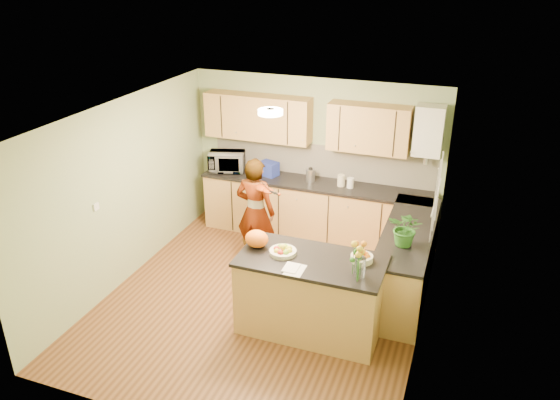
% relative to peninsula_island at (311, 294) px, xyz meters
% --- Properties ---
extents(floor, '(4.50, 4.50, 0.00)m').
position_rel_peninsula_island_xyz_m(floor, '(-0.75, 0.36, -0.49)').
color(floor, '#512F17').
rests_on(floor, ground).
extents(ceiling, '(4.00, 4.50, 0.02)m').
position_rel_peninsula_island_xyz_m(ceiling, '(-0.75, 0.36, 2.01)').
color(ceiling, white).
rests_on(ceiling, wall_back).
extents(wall_back, '(4.00, 0.02, 2.50)m').
position_rel_peninsula_island_xyz_m(wall_back, '(-0.75, 2.61, 0.76)').
color(wall_back, '#9AAB7A').
rests_on(wall_back, floor).
extents(wall_front, '(4.00, 0.02, 2.50)m').
position_rel_peninsula_island_xyz_m(wall_front, '(-0.75, -1.89, 0.76)').
color(wall_front, '#9AAB7A').
rests_on(wall_front, floor).
extents(wall_left, '(0.02, 4.50, 2.50)m').
position_rel_peninsula_island_xyz_m(wall_left, '(-2.75, 0.36, 0.76)').
color(wall_left, '#9AAB7A').
rests_on(wall_left, floor).
extents(wall_right, '(0.02, 4.50, 2.50)m').
position_rel_peninsula_island_xyz_m(wall_right, '(1.25, 0.36, 0.76)').
color(wall_right, '#9AAB7A').
rests_on(wall_right, floor).
extents(back_counter, '(3.64, 0.62, 0.94)m').
position_rel_peninsula_island_xyz_m(back_counter, '(-0.65, 2.31, -0.02)').
color(back_counter, '#A57D42').
rests_on(back_counter, floor).
extents(right_counter, '(0.62, 2.24, 0.94)m').
position_rel_peninsula_island_xyz_m(right_counter, '(0.95, 1.21, -0.02)').
color(right_counter, '#A57D42').
rests_on(right_counter, floor).
extents(splashback, '(3.60, 0.02, 0.52)m').
position_rel_peninsula_island_xyz_m(splashback, '(-0.65, 2.59, 0.71)').
color(splashback, '#EFE4CF').
rests_on(splashback, back_counter).
extents(upper_cabinets, '(3.20, 0.34, 0.70)m').
position_rel_peninsula_island_xyz_m(upper_cabinets, '(-0.93, 2.44, 1.36)').
color(upper_cabinets, '#A57D42').
rests_on(upper_cabinets, wall_back).
extents(boiler, '(0.40, 0.30, 0.86)m').
position_rel_peninsula_island_xyz_m(boiler, '(0.95, 2.45, 1.41)').
color(boiler, white).
rests_on(boiler, wall_back).
extents(window_right, '(0.01, 1.30, 1.05)m').
position_rel_peninsula_island_xyz_m(window_right, '(1.24, 0.96, 1.06)').
color(window_right, white).
rests_on(window_right, wall_right).
extents(light_switch, '(0.02, 0.09, 0.09)m').
position_rel_peninsula_island_xyz_m(light_switch, '(-2.73, -0.24, 0.81)').
color(light_switch, white).
rests_on(light_switch, wall_left).
extents(ceiling_lamp, '(0.30, 0.30, 0.07)m').
position_rel_peninsula_island_xyz_m(ceiling_lamp, '(-0.75, 0.66, 1.97)').
color(ceiling_lamp, '#FFEABF').
rests_on(ceiling_lamp, ceiling).
extents(peninsula_island, '(1.69, 0.87, 0.97)m').
position_rel_peninsula_island_xyz_m(peninsula_island, '(0.00, 0.00, 0.00)').
color(peninsula_island, '#A57D42').
rests_on(peninsula_island, floor).
extents(fruit_dish, '(0.32, 0.32, 0.11)m').
position_rel_peninsula_island_xyz_m(fruit_dish, '(-0.35, -0.00, 0.53)').
color(fruit_dish, beige).
rests_on(fruit_dish, peninsula_island).
extents(orange_bowl, '(0.25, 0.25, 0.15)m').
position_rel_peninsula_island_xyz_m(orange_bowl, '(0.55, 0.15, 0.55)').
color(orange_bowl, beige).
rests_on(orange_bowl, peninsula_island).
extents(flower_vase, '(0.27, 0.27, 0.50)m').
position_rel_peninsula_island_xyz_m(flower_vase, '(0.60, -0.18, 0.82)').
color(flower_vase, silver).
rests_on(flower_vase, peninsula_island).
extents(orange_bag, '(0.36, 0.34, 0.21)m').
position_rel_peninsula_island_xyz_m(orange_bag, '(-0.70, 0.05, 0.59)').
color(orange_bag, orange).
rests_on(orange_bag, peninsula_island).
extents(papers, '(0.20, 0.27, 0.01)m').
position_rel_peninsula_island_xyz_m(papers, '(-0.10, -0.30, 0.49)').
color(papers, white).
rests_on(papers, peninsula_island).
extents(violinist, '(0.61, 0.41, 1.62)m').
position_rel_peninsula_island_xyz_m(violinist, '(-1.22, 1.26, 0.32)').
color(violinist, '#E2AD8A').
rests_on(violinist, floor).
extents(violin, '(0.58, 0.51, 0.15)m').
position_rel_peninsula_island_xyz_m(violin, '(-1.02, 1.04, 0.81)').
color(violin, '#561905').
rests_on(violin, violinist).
extents(microwave, '(0.65, 0.53, 0.31)m').
position_rel_peninsula_island_xyz_m(microwave, '(-2.16, 2.30, 0.61)').
color(microwave, white).
rests_on(microwave, back_counter).
extents(blue_box, '(0.33, 0.28, 0.23)m').
position_rel_peninsula_island_xyz_m(blue_box, '(-1.44, 2.34, 0.57)').
color(blue_box, navy).
rests_on(blue_box, back_counter).
extents(kettle, '(0.14, 0.14, 0.27)m').
position_rel_peninsula_island_xyz_m(kettle, '(-0.74, 2.34, 0.56)').
color(kettle, silver).
rests_on(kettle, back_counter).
extents(jar_cream, '(0.14, 0.14, 0.18)m').
position_rel_peninsula_island_xyz_m(jar_cream, '(-0.24, 2.31, 0.54)').
color(jar_cream, beige).
rests_on(jar_cream, back_counter).
extents(jar_white, '(0.13, 0.13, 0.16)m').
position_rel_peninsula_island_xyz_m(jar_white, '(-0.09, 2.29, 0.53)').
color(jar_white, white).
rests_on(jar_white, back_counter).
extents(potted_plant, '(0.47, 0.43, 0.45)m').
position_rel_peninsula_island_xyz_m(potted_plant, '(0.95, 0.75, 0.68)').
color(potted_plant, '#2C6822').
rests_on(potted_plant, right_counter).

